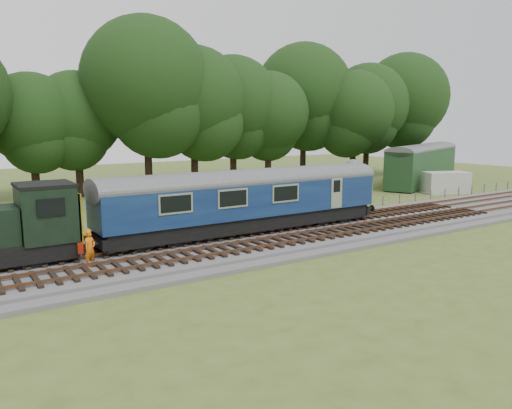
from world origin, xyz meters
TOP-DOWN VIEW (x-y plane):
  - ground at (0.00, 0.00)m, footprint 120.00×120.00m
  - ballast at (0.00, 0.00)m, footprint 70.00×7.00m
  - track_north at (0.00, 1.40)m, footprint 67.20×2.40m
  - track_south at (0.00, -1.60)m, footprint 67.20×2.40m
  - fence at (0.00, 4.50)m, footprint 64.00×0.12m
  - tree_line at (0.00, 22.00)m, footprint 70.00×8.00m
  - dmu_railcar at (-1.00, 1.40)m, footprint 18.05×2.86m
  - worker at (-10.83, -0.77)m, footprint 0.75×0.69m
  - parked_coach at (29.65, 13.11)m, footprint 17.10×9.48m
  - shed at (15.35, 12.25)m, footprint 3.59×3.59m
  - caravan at (25.79, 7.23)m, footprint 4.72×3.59m

SIDE VIEW (x-z plane):
  - ground at x=0.00m, z-range 0.00..0.00m
  - fence at x=0.00m, z-range -0.50..0.50m
  - tree_line at x=0.00m, z-range -9.00..9.00m
  - ballast at x=0.00m, z-range 0.00..0.35m
  - track_north at x=0.00m, z-range 0.31..0.52m
  - track_south at x=0.00m, z-range 0.31..0.52m
  - caravan at x=25.79m, z-range 0.00..2.08m
  - worker at x=-10.83m, z-range 0.35..2.07m
  - shed at x=15.35m, z-range 0.02..2.52m
  - parked_coach at x=29.65m, z-range 0.27..4.69m
  - dmu_railcar at x=-1.00m, z-range 0.67..4.54m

